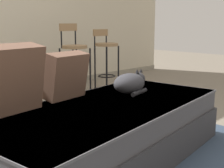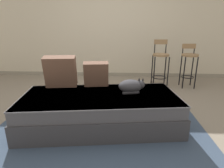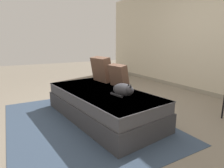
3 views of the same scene
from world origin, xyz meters
TOP-DOWN VIEW (x-y plane):
  - ground_plane at (0.00, 0.00)m, footprint 16.00×16.00m
  - wall_back_panel at (0.00, 2.25)m, footprint 8.00×0.10m
  - wall_baseboard_trim at (0.00, 2.20)m, footprint 8.00×0.02m
  - area_rug at (0.00, -0.70)m, footprint 2.72×2.04m
  - couch at (0.00, -0.40)m, footprint 2.12×1.18m
  - throw_pillow_corner at (-0.60, -0.10)m, footprint 0.46×0.28m
  - throw_pillow_middle at (-0.10, -0.04)m, footprint 0.37×0.23m
  - cat at (0.41, -0.26)m, footprint 0.37×0.30m
  - bar_stool_near_window at (1.09, 1.36)m, footprint 0.34×0.34m
  - bar_stool_by_doorway at (1.70, 1.36)m, footprint 0.34×0.34m

SIDE VIEW (x-z plane):
  - ground_plane at x=0.00m, z-range 0.00..0.00m
  - area_rug at x=0.00m, z-range 0.00..0.01m
  - wall_baseboard_trim at x=0.00m, z-range 0.00..0.09m
  - couch at x=0.00m, z-range 0.00..0.44m
  - cat at x=0.41m, z-range 0.42..0.62m
  - bar_stool_near_window at x=1.09m, z-range 0.07..1.07m
  - bar_stool_by_doorway at x=1.70m, z-range 0.12..1.04m
  - throw_pillow_middle at x=-0.10m, z-range 0.43..0.80m
  - throw_pillow_corner at x=-0.60m, z-range 0.43..0.89m
  - wall_back_panel at x=0.00m, z-range 0.00..2.60m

